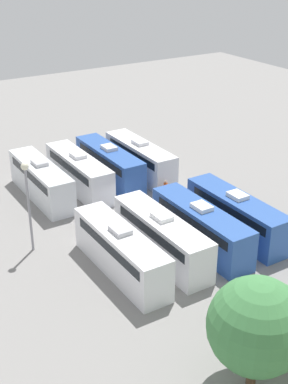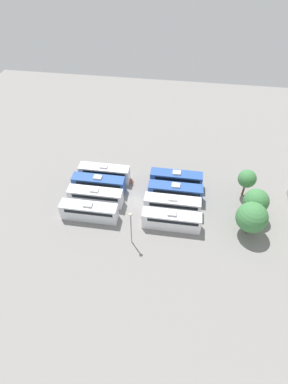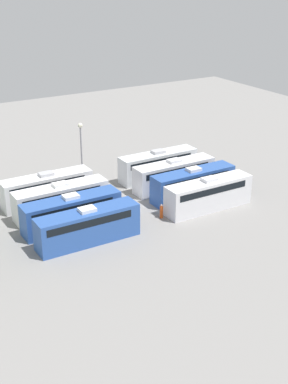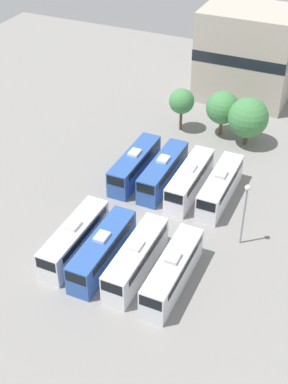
{
  "view_description": "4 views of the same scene",
  "coord_description": "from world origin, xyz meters",
  "px_view_note": "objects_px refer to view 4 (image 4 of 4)",
  "views": [
    {
      "loc": [
        21.64,
        36.97,
        22.51
      ],
      "look_at": [
        -0.38,
        1.44,
        2.67
      ],
      "focal_mm": 50.0,
      "sensor_mm": 36.0,
      "label": 1
    },
    {
      "loc": [
        40.19,
        7.76,
        42.8
      ],
      "look_at": [
        -0.79,
        1.69,
        1.89
      ],
      "focal_mm": 28.0,
      "sensor_mm": 36.0,
      "label": 2
    },
    {
      "loc": [
        -48.56,
        26.9,
        25.43
      ],
      "look_at": [
        -0.83,
        -1.62,
        1.64
      ],
      "focal_mm": 50.0,
      "sensor_mm": 36.0,
      "label": 3
    },
    {
      "loc": [
        18.18,
        -41.87,
        37.95
      ],
      "look_at": [
        -1.53,
        1.51,
        2.95
      ],
      "focal_mm": 50.0,
      "sensor_mm": 36.0,
      "label": 4
    }
  ],
  "objects_px": {
    "bus_3": "(173,270)",
    "bus_5": "(163,171)",
    "light_pole": "(245,204)",
    "tree_0": "(182,101)",
    "bus_7": "(220,186)",
    "tree_1": "(222,108)",
    "tree_2": "(248,118)",
    "bus_4": "(135,164)",
    "bus_0": "(75,238)",
    "bus_6": "(190,179)",
    "depot_building": "(247,54)",
    "worker_person": "(107,216)",
    "bus_2": "(136,258)",
    "bus_1": "(103,249)"
  },
  "relations": [
    {
      "from": "bus_4",
      "to": "bus_5",
      "type": "distance_m",
      "value": 3.74
    },
    {
      "from": "bus_7",
      "to": "worker_person",
      "type": "distance_m",
      "value": 13.64
    },
    {
      "from": "tree_1",
      "to": "tree_2",
      "type": "distance_m",
      "value": 4.08
    },
    {
      "from": "tree_1",
      "to": "bus_0",
      "type": "bearing_deg",
      "value": -101.81
    },
    {
      "from": "bus_6",
      "to": "bus_2",
      "type": "bearing_deg",
      "value": -90.19
    },
    {
      "from": "bus_4",
      "to": "bus_5",
      "type": "relative_size",
      "value": 1.0
    },
    {
      "from": "light_pole",
      "to": "tree_0",
      "type": "distance_m",
      "value": 24.72
    },
    {
      "from": "bus_5",
      "to": "worker_person",
      "type": "bearing_deg",
      "value": -106.96
    },
    {
      "from": "bus_1",
      "to": "tree_0",
      "type": "height_order",
      "value": "tree_0"
    },
    {
      "from": "light_pole",
      "to": "tree_1",
      "type": "distance_m",
      "value": 22.94
    },
    {
      "from": "bus_4",
      "to": "bus_7",
      "type": "relative_size",
      "value": 1.0
    },
    {
      "from": "worker_person",
      "to": "tree_1",
      "type": "height_order",
      "value": "tree_1"
    },
    {
      "from": "bus_6",
      "to": "worker_person",
      "type": "relative_size",
      "value": 6.48
    },
    {
      "from": "bus_3",
      "to": "bus_7",
      "type": "distance_m",
      "value": 15.1
    },
    {
      "from": "bus_5",
      "to": "bus_6",
      "type": "xyz_separation_m",
      "value": [
        3.55,
        -0.31,
        0.0
      ]
    },
    {
      "from": "bus_3",
      "to": "tree_0",
      "type": "height_order",
      "value": "tree_0"
    },
    {
      "from": "bus_0",
      "to": "tree_0",
      "type": "xyz_separation_m",
      "value": [
        0.61,
        28.35,
        2.57
      ]
    },
    {
      "from": "bus_7",
      "to": "tree_0",
      "type": "xyz_separation_m",
      "value": [
        -10.14,
        13.47,
        2.57
      ]
    },
    {
      "from": "bus_1",
      "to": "light_pole",
      "type": "distance_m",
      "value": 15.02
    },
    {
      "from": "bus_2",
      "to": "tree_0",
      "type": "xyz_separation_m",
      "value": [
        -6.39,
        28.42,
        2.57
      ]
    },
    {
      "from": "bus_2",
      "to": "bus_3",
      "type": "bearing_deg",
      "value": -2.28
    },
    {
      "from": "bus_7",
      "to": "tree_0",
      "type": "height_order",
      "value": "tree_0"
    },
    {
      "from": "bus_2",
      "to": "light_pole",
      "type": "bearing_deg",
      "value": 45.95
    },
    {
      "from": "bus_6",
      "to": "bus_4",
      "type": "bearing_deg",
      "value": 178.26
    },
    {
      "from": "bus_0",
      "to": "bus_6",
      "type": "bearing_deg",
      "value": 64.41
    },
    {
      "from": "tree_0",
      "to": "tree_2",
      "type": "relative_size",
      "value": 0.92
    },
    {
      "from": "bus_3",
      "to": "depot_building",
      "type": "height_order",
      "value": "depot_building"
    },
    {
      "from": "bus_3",
      "to": "depot_building",
      "type": "bearing_deg",
      "value": 97.05
    },
    {
      "from": "bus_0",
      "to": "bus_3",
      "type": "xyz_separation_m",
      "value": [
        10.89,
        -0.22,
        0.0
      ]
    },
    {
      "from": "bus_2",
      "to": "bus_5",
      "type": "distance_m",
      "value": 15.49
    },
    {
      "from": "bus_3",
      "to": "bus_5",
      "type": "distance_m",
      "value": 16.94
    },
    {
      "from": "bus_5",
      "to": "tree_1",
      "type": "xyz_separation_m",
      "value": [
        2.66,
        14.44,
        2.27
      ]
    },
    {
      "from": "bus_2",
      "to": "bus_6",
      "type": "xyz_separation_m",
      "value": [
        0.05,
        14.78,
        0.0
      ]
    },
    {
      "from": "bus_2",
      "to": "bus_4",
      "type": "xyz_separation_m",
      "value": [
        -7.23,
        15.0,
        0.0
      ]
    },
    {
      "from": "worker_person",
      "to": "bus_2",
      "type": "bearing_deg",
      "value": -42.62
    },
    {
      "from": "bus_1",
      "to": "worker_person",
      "type": "height_order",
      "value": "bus_1"
    },
    {
      "from": "bus_0",
      "to": "bus_2",
      "type": "relative_size",
      "value": 1.0
    },
    {
      "from": "bus_0",
      "to": "bus_6",
      "type": "relative_size",
      "value": 1.0
    },
    {
      "from": "bus_2",
      "to": "tree_1",
      "type": "distance_m",
      "value": 29.63
    },
    {
      "from": "bus_6",
      "to": "worker_person",
      "type": "xyz_separation_m",
      "value": [
        -6.37,
        -8.96,
        -1.11
      ]
    },
    {
      "from": "bus_5",
      "to": "worker_person",
      "type": "relative_size",
      "value": 6.48
    },
    {
      "from": "light_pole",
      "to": "depot_building",
      "type": "xyz_separation_m",
      "value": [
        -9.59,
        34.16,
        1.84
      ]
    },
    {
      "from": "bus_1",
      "to": "worker_person",
      "type": "xyz_separation_m",
      "value": [
        -2.76,
        6.12,
        -1.11
      ]
    },
    {
      "from": "bus_0",
      "to": "bus_3",
      "type": "height_order",
      "value": "same"
    },
    {
      "from": "bus_6",
      "to": "depot_building",
      "type": "relative_size",
      "value": 0.75
    },
    {
      "from": "bus_5",
      "to": "worker_person",
      "type": "height_order",
      "value": "bus_5"
    },
    {
      "from": "bus_4",
      "to": "bus_0",
      "type": "bearing_deg",
      "value": -89.1
    },
    {
      "from": "bus_7",
      "to": "tree_1",
      "type": "relative_size",
      "value": 1.63
    },
    {
      "from": "bus_0",
      "to": "depot_building",
      "type": "xyz_separation_m",
      "value": [
        5.6,
        42.56,
        5.1
      ]
    },
    {
      "from": "bus_1",
      "to": "bus_2",
      "type": "bearing_deg",
      "value": 4.73
    }
  ]
}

